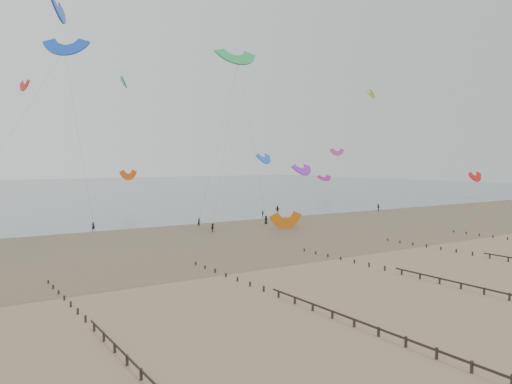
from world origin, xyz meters
TOP-DOWN VIEW (x-y plane):
  - ground at (0.00, 0.00)m, footprint 500.00×500.00m
  - sea_and_shore at (-4.08, 34.40)m, footprint 500.00×665.00m
  - groynes at (4.00, -19.05)m, footprint 72.16×50.16m
  - kitesurfer_lead at (-16.47, 51.50)m, footprint 0.77×0.73m
  - kitesurfers at (20.44, 49.32)m, footprint 100.19×23.16m
  - grounded_kite at (17.29, 34.42)m, footprint 6.44×5.04m
  - kites_airborne at (-11.63, 85.62)m, footprint 247.15×107.71m

SIDE VIEW (x-z plane):
  - ground at x=0.00m, z-range 0.00..0.00m
  - grounded_kite at x=17.29m, z-range -1.76..1.76m
  - sea_and_shore at x=-4.08m, z-range -0.01..0.02m
  - groynes at x=4.00m, z-range -0.03..0.97m
  - kitesurfers at x=20.44m, z-range -0.06..1.78m
  - kitesurfer_lead at x=-16.47m, z-range 0.00..1.77m
  - kites_airborne at x=-11.63m, z-range 1.26..38.38m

